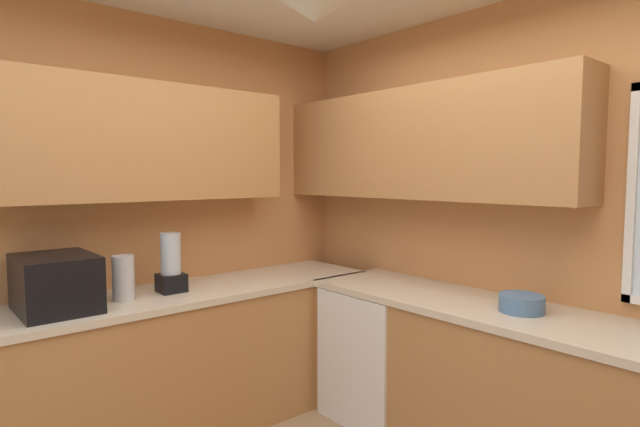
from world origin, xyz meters
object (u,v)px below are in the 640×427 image
object	(u,v)px
dishwasher	(381,353)
bowl	(522,303)
microwave	(56,283)
kettle	(123,278)
blender_appliance	(171,265)

from	to	relation	value
dishwasher	bowl	world-z (taller)	bowl
microwave	kettle	distance (m)	0.34
bowl	blender_appliance	distance (m)	2.00
blender_appliance	microwave	bearing A→B (deg)	-90.00
microwave	bowl	bearing A→B (deg)	48.60
dishwasher	blender_appliance	xyz separation A→B (m)	(-0.66, -1.16, 0.63)
dishwasher	kettle	bearing A→B (deg)	-113.88
kettle	blender_appliance	xyz separation A→B (m)	(-0.02, 0.29, 0.03)
microwave	blender_appliance	world-z (taller)	blender_appliance
microwave	kettle	xyz separation A→B (m)	(0.02, 0.34, -0.02)
dishwasher	blender_appliance	bearing A→B (deg)	-119.73
microwave	bowl	world-z (taller)	microwave
microwave	kettle	size ratio (longest dim) A/B	1.88
dishwasher	bowl	distance (m)	1.07
bowl	microwave	bearing A→B (deg)	-131.40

